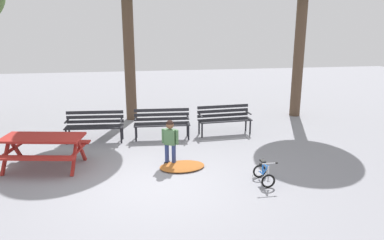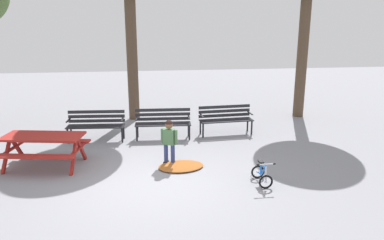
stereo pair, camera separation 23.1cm
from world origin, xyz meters
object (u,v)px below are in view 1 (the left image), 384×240
Objects in this scene: picnic_table at (43,144)px; child_standing at (170,139)px; park_bench_left at (162,121)px; kids_bicycle at (264,174)px; park_bench_right at (224,117)px; park_bench_far_left at (95,124)px.

child_standing reaches higher than picnic_table.
picnic_table is 1.83× the size of child_standing.
picnic_table is 2.91m from child_standing.
park_bench_left reaches higher than kids_bicycle.
child_standing is at bearing -89.31° from park_bench_left.
child_standing reaches higher than kids_bicycle.
picnic_table is at bearing -147.64° from park_bench_left.
park_bench_right reaches higher than kids_bicycle.
park_bench_right is at bearing 1.98° from park_bench_far_left.
picnic_table is 3.41m from park_bench_left.
child_standing is at bearing -129.78° from park_bench_right.
park_bench_far_left is 1.49× the size of child_standing.
child_standing is (2.90, -0.26, 0.05)m from picnic_table.
picnic_table reaches higher than kids_bicycle.
park_bench_right is at bearing 89.69° from kids_bicycle.
park_bench_far_left is 1.00× the size of park_bench_right.
park_bench_right is (1.89, 0.16, 0.00)m from park_bench_left.
picnic_table is at bearing -157.44° from park_bench_right.
park_bench_left is (1.90, -0.03, 0.00)m from park_bench_far_left.
picnic_table is 5.16m from park_bench_right.
park_bench_left is (2.88, 1.82, -0.08)m from picnic_table.
picnic_table is 1.24× the size of park_bench_left.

